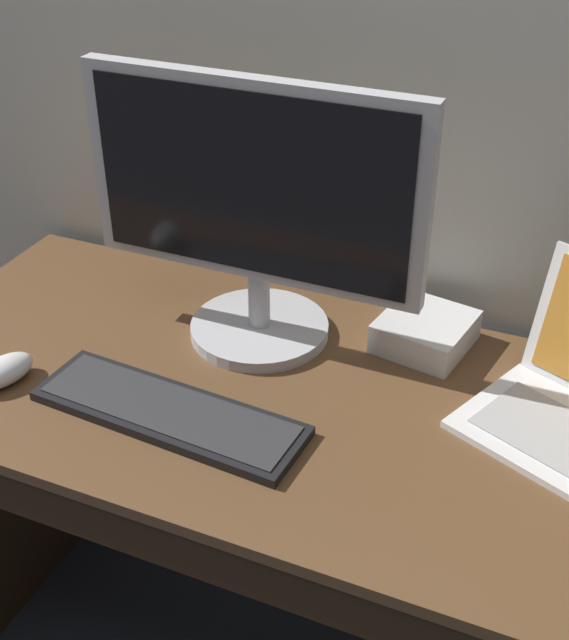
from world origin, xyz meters
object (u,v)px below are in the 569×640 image
external_monitor (254,212)px  external_drive_box (425,332)px  wired_keyboard (169,412)px  computer_mouse (4,371)px

external_monitor → external_drive_box: size_ratio=3.79×
external_monitor → wired_keyboard: 0.34m
external_drive_box → wired_keyboard: bearing=-131.7°
external_monitor → wired_keyboard: external_monitor is taller
computer_mouse → external_drive_box: external_drive_box is taller
external_monitor → wired_keyboard: (-0.03, -0.25, -0.23)m
external_drive_box → computer_mouse: bearing=-148.1°
computer_mouse → external_drive_box: size_ratio=0.69×
wired_keyboard → external_drive_box: size_ratio=2.94×
wired_keyboard → external_drive_box: (0.31, 0.34, 0.02)m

